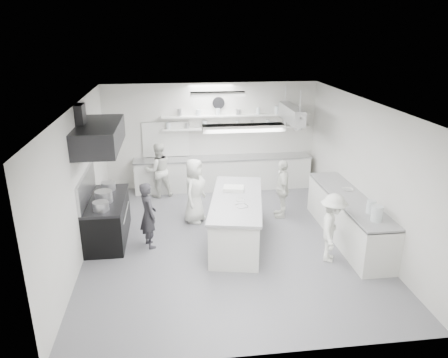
{
  "coord_description": "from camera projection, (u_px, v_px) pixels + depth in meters",
  "views": [
    {
      "loc": [
        -1.12,
        -8.27,
        4.44
      ],
      "look_at": [
        -0.0,
        0.6,
        1.23
      ],
      "focal_mm": 33.97,
      "sensor_mm": 36.0,
      "label": 1
    }
  ],
  "objects": [
    {
      "name": "pass_through_window",
      "position": [
        166.0,
        139.0,
        11.96
      ],
      "size": [
        1.3,
        0.04,
        1.0
      ],
      "primitive_type": "cube",
      "color": "black",
      "rests_on": "wall_back"
    },
    {
      "name": "wall_right",
      "position": [
        364.0,
        171.0,
        9.19
      ],
      "size": [
        0.04,
        7.0,
        3.0
      ],
      "primitive_type": "cube",
      "color": "silver",
      "rests_on": "floor"
    },
    {
      "name": "cook_back",
      "position": [
        158.0,
        170.0,
        11.54
      ],
      "size": [
        0.87,
        0.76,
        1.53
      ],
      "primitive_type": "imported",
      "rotation": [
        0.0,
        0.0,
        -2.87
      ],
      "color": "white",
      "rests_on": "floor"
    },
    {
      "name": "shelf_upper",
      "position": [
        237.0,
        116.0,
        11.87
      ],
      "size": [
        4.2,
        0.26,
        0.04
      ],
      "primitive_type": "cube",
      "color": "silver",
      "rests_on": "wall_back"
    },
    {
      "name": "ceiling",
      "position": [
        228.0,
        104.0,
        8.33
      ],
      "size": [
        6.0,
        7.0,
        0.02
      ],
      "primitive_type": "cube",
      "color": "silver",
      "rests_on": "wall_back"
    },
    {
      "name": "cook_stove",
      "position": [
        148.0,
        215.0,
        8.88
      ],
      "size": [
        0.51,
        0.61,
        1.44
      ],
      "primitive_type": "imported",
      "rotation": [
        0.0,
        0.0,
        1.94
      ],
      "color": "#2E2D31",
      "rests_on": "floor"
    },
    {
      "name": "bowl_island_a",
      "position": [
        242.0,
        207.0,
        8.61
      ],
      "size": [
        0.31,
        0.31,
        0.06
      ],
      "primitive_type": "imported",
      "rotation": [
        0.0,
        0.0,
        0.33
      ],
      "color": "#B4B5B6",
      "rests_on": "prep_island"
    },
    {
      "name": "cook_island_right",
      "position": [
        282.0,
        189.0,
        10.32
      ],
      "size": [
        0.47,
        0.89,
        1.45
      ],
      "primitive_type": "imported",
      "rotation": [
        0.0,
        0.0,
        -1.72
      ],
      "color": "white",
      "rests_on": "floor"
    },
    {
      "name": "light_fixture_rear",
      "position": [
        218.0,
        94.0,
        10.04
      ],
      "size": [
        1.3,
        0.25,
        0.1
      ],
      "primitive_type": "cube",
      "color": "silver",
      "rests_on": "ceiling"
    },
    {
      "name": "pot_rack",
      "position": [
        291.0,
        114.0,
        11.05
      ],
      "size": [
        0.3,
        1.6,
        0.4
      ],
      "primitive_type": "cube",
      "color": "#B4B5B6",
      "rests_on": "ceiling"
    },
    {
      "name": "right_counter",
      "position": [
        348.0,
        218.0,
        9.32
      ],
      "size": [
        0.74,
        3.3,
        0.94
      ],
      "primitive_type": "cube",
      "color": "silver",
      "rests_on": "floor"
    },
    {
      "name": "exhaust_hood",
      "position": [
        99.0,
        136.0,
        8.62
      ],
      "size": [
        0.85,
        2.0,
        0.5
      ],
      "primitive_type": "cube",
      "color": "black",
      "rests_on": "wall_left"
    },
    {
      "name": "bowl_right",
      "position": [
        348.0,
        190.0,
        9.56
      ],
      "size": [
        0.27,
        0.27,
        0.06
      ],
      "primitive_type": "imported",
      "rotation": [
        0.0,
        0.0,
        -0.15
      ],
      "color": "silver",
      "rests_on": "right_counter"
    },
    {
      "name": "cook_island_left",
      "position": [
        195.0,
        191.0,
        10.03
      ],
      "size": [
        0.8,
        0.91,
        1.57
      ],
      "primitive_type": "imported",
      "rotation": [
        0.0,
        0.0,
        1.09
      ],
      "color": "white",
      "rests_on": "floor"
    },
    {
      "name": "wall_front",
      "position": [
        263.0,
        264.0,
        5.57
      ],
      "size": [
        6.0,
        0.04,
        3.0
      ],
      "primitive_type": "cube",
      "color": "silver",
      "rests_on": "floor"
    },
    {
      "name": "back_counter",
      "position": [
        223.0,
        173.0,
        12.22
      ],
      "size": [
        5.0,
        0.6,
        0.92
      ],
      "primitive_type": "cube",
      "color": "silver",
      "rests_on": "floor"
    },
    {
      "name": "wall_back",
      "position": [
        211.0,
        136.0,
        12.11
      ],
      "size": [
        6.0,
        0.04,
        3.0
      ],
      "primitive_type": "cube",
      "color": "silver",
      "rests_on": "floor"
    },
    {
      "name": "stove",
      "position": [
        108.0,
        220.0,
        9.26
      ],
      "size": [
        0.8,
        1.8,
        0.9
      ],
      "primitive_type": "cube",
      "color": "black",
      "rests_on": "floor"
    },
    {
      "name": "cook_right",
      "position": [
        332.0,
        228.0,
        8.33
      ],
      "size": [
        0.86,
        1.05,
        1.42
      ],
      "primitive_type": "imported",
      "rotation": [
        0.0,
        0.0,
        1.14
      ],
      "color": "white",
      "rests_on": "floor"
    },
    {
      "name": "bowl_island_b",
      "position": [
        241.0,
        201.0,
        8.89
      ],
      "size": [
        0.24,
        0.24,
        0.06
      ],
      "primitive_type": "imported",
      "rotation": [
        0.0,
        0.0,
        0.31
      ],
      "color": "silver",
      "rests_on": "prep_island"
    },
    {
      "name": "wall_left",
      "position": [
        80.0,
        182.0,
        8.49
      ],
      "size": [
        0.04,
        7.0,
        3.0
      ],
      "primitive_type": "cube",
      "color": "silver",
      "rests_on": "floor"
    },
    {
      "name": "wall_clock",
      "position": [
        218.0,
        103.0,
        11.77
      ],
      "size": [
        0.32,
        0.05,
        0.32
      ],
      "primitive_type": "cylinder",
      "rotation": [
        1.57,
        0.0,
        0.0
      ],
      "color": "white",
      "rests_on": "wall_back"
    },
    {
      "name": "light_fixture_front",
      "position": [
        243.0,
        128.0,
        6.67
      ],
      "size": [
        1.3,
        0.25,
        0.1
      ],
      "primitive_type": "cube",
      "color": "silver",
      "rests_on": "ceiling"
    },
    {
      "name": "shelf_lower",
      "position": [
        236.0,
        128.0,
        11.99
      ],
      "size": [
        4.2,
        0.26,
        0.04
      ],
      "primitive_type": "cube",
      "color": "silver",
      "rests_on": "wall_back"
    },
    {
      "name": "prep_island",
      "position": [
        236.0,
        220.0,
        9.19
      ],
      "size": [
        1.46,
        2.74,
        0.96
      ],
      "primitive_type": "cube",
      "rotation": [
        0.0,
        0.0,
        -0.2
      ],
      "color": "silver",
      "rests_on": "floor"
    },
    {
      "name": "stove_pot",
      "position": [
        104.0,
        198.0,
        8.91
      ],
      "size": [
        0.36,
        0.36,
        0.29
      ],
      "primitive_type": "cylinder",
      "color": "#B4B5B6",
      "rests_on": "stove"
    },
    {
      "name": "floor",
      "position": [
        228.0,
        241.0,
        9.35
      ],
      "size": [
        6.0,
        7.0,
        0.02
      ],
      "primitive_type": "cube",
      "color": "gray",
      "rests_on": "ground"
    }
  ]
}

